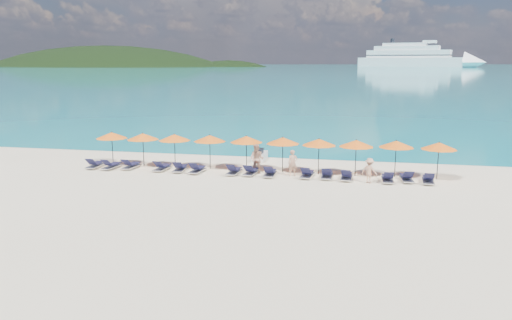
# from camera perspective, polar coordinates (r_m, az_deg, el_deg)

# --- Properties ---
(ground) EXTENTS (1400.00, 1400.00, 0.00)m
(ground) POSITION_cam_1_polar(r_m,az_deg,el_deg) (26.77, -1.32, -3.75)
(ground) COLOR beige
(sea) EXTENTS (1600.00, 1300.00, 0.01)m
(sea) POSITION_cam_1_polar(r_m,az_deg,el_deg) (685.24, 11.52, 10.46)
(sea) COLOR #1FA9B2
(sea) RESTS_ON ground
(headland_main) EXTENTS (374.00, 242.00, 126.50)m
(headland_main) POSITION_cam_1_polar(r_m,az_deg,el_deg) (644.22, -16.68, 6.79)
(headland_main) COLOR black
(headland_main) RESTS_ON ground
(headland_small) EXTENTS (162.00, 126.00, 85.50)m
(headland_small) POSITION_cam_1_polar(r_m,az_deg,el_deg) (607.04, -3.12, 7.28)
(headland_small) COLOR black
(headland_small) RESTS_ON ground
(cruise_ship) EXTENTS (141.46, 63.52, 39.31)m
(cruise_ship) POSITION_cam_1_polar(r_m,az_deg,el_deg) (617.08, 18.33, 11.01)
(cruise_ship) COLOR white
(cruise_ship) RESTS_ON ground
(jetski) EXTENTS (0.87, 2.23, 0.79)m
(jetski) POSITION_cam_1_polar(r_m,az_deg,el_deg) (35.38, 0.43, 0.49)
(jetski) COLOR silver
(jetski) RESTS_ON ground
(beachgoer_a) EXTENTS (0.68, 0.56, 1.61)m
(beachgoer_a) POSITION_cam_1_polar(r_m,az_deg,el_deg) (30.52, 4.22, -0.35)
(beachgoer_a) COLOR tan
(beachgoer_a) RESTS_ON ground
(beachgoer_b) EXTENTS (0.97, 0.65, 1.86)m
(beachgoer_b) POSITION_cam_1_polar(r_m,az_deg,el_deg) (31.03, 0.12, 0.11)
(beachgoer_b) COLOR tan
(beachgoer_b) RESTS_ON ground
(beachgoer_c) EXTENTS (1.05, 0.79, 1.47)m
(beachgoer_c) POSITION_cam_1_polar(r_m,az_deg,el_deg) (29.42, 12.84, -1.19)
(beachgoer_c) COLOR tan
(beachgoer_c) RESTS_ON ground
(umbrella_0) EXTENTS (2.10, 2.10, 2.28)m
(umbrella_0) POSITION_cam_1_polar(r_m,az_deg,el_deg) (34.92, -16.17, 2.72)
(umbrella_0) COLOR black
(umbrella_0) RESTS_ON ground
(umbrella_1) EXTENTS (2.10, 2.10, 2.28)m
(umbrella_1) POSITION_cam_1_polar(r_m,az_deg,el_deg) (33.88, -12.82, 2.64)
(umbrella_1) COLOR black
(umbrella_1) RESTS_ON ground
(umbrella_2) EXTENTS (2.10, 2.10, 2.28)m
(umbrella_2) POSITION_cam_1_polar(r_m,az_deg,el_deg) (33.06, -9.31, 2.56)
(umbrella_2) COLOR black
(umbrella_2) RESTS_ON ground
(umbrella_3) EXTENTS (2.10, 2.10, 2.28)m
(umbrella_3) POSITION_cam_1_polar(r_m,az_deg,el_deg) (32.39, -5.31, 2.48)
(umbrella_3) COLOR black
(umbrella_3) RESTS_ON ground
(umbrella_4) EXTENTS (2.10, 2.10, 2.28)m
(umbrella_4) POSITION_cam_1_polar(r_m,az_deg,el_deg) (31.87, -1.11, 2.39)
(umbrella_4) COLOR black
(umbrella_4) RESTS_ON ground
(umbrella_5) EXTENTS (2.10, 2.10, 2.28)m
(umbrella_5) POSITION_cam_1_polar(r_m,az_deg,el_deg) (31.37, 3.08, 2.23)
(umbrella_5) COLOR black
(umbrella_5) RESTS_ON ground
(umbrella_6) EXTENTS (2.10, 2.10, 2.28)m
(umbrella_6) POSITION_cam_1_polar(r_m,az_deg,el_deg) (30.95, 7.21, 2.03)
(umbrella_6) COLOR black
(umbrella_6) RESTS_ON ground
(umbrella_7) EXTENTS (2.10, 2.10, 2.28)m
(umbrella_7) POSITION_cam_1_polar(r_m,az_deg,el_deg) (30.83, 11.39, 1.86)
(umbrella_7) COLOR black
(umbrella_7) RESTS_ON ground
(umbrella_8) EXTENTS (2.10, 2.10, 2.28)m
(umbrella_8) POSITION_cam_1_polar(r_m,az_deg,el_deg) (31.16, 15.74, 1.76)
(umbrella_8) COLOR black
(umbrella_8) RESTS_ON ground
(umbrella_9) EXTENTS (2.10, 2.10, 2.28)m
(umbrella_9) POSITION_cam_1_polar(r_m,az_deg,el_deg) (31.26, 20.19, 1.52)
(umbrella_9) COLOR black
(umbrella_9) RESTS_ON ground
(lounger_0) EXTENTS (0.68, 1.72, 0.66)m
(lounger_0) POSITION_cam_1_polar(r_m,az_deg,el_deg) (34.48, -17.92, -0.49)
(lounger_0) COLOR silver
(lounger_0) RESTS_ON ground
(lounger_1) EXTENTS (0.77, 1.75, 0.66)m
(lounger_1) POSITION_cam_1_polar(r_m,az_deg,el_deg) (33.85, -16.22, -0.60)
(lounger_1) COLOR silver
(lounger_1) RESTS_ON ground
(lounger_2) EXTENTS (0.75, 1.74, 0.66)m
(lounger_2) POSITION_cam_1_polar(r_m,az_deg,el_deg) (33.58, -14.10, -0.59)
(lounger_2) COLOR silver
(lounger_2) RESTS_ON ground
(lounger_3) EXTENTS (0.76, 1.75, 0.66)m
(lounger_3) POSITION_cam_1_polar(r_m,az_deg,el_deg) (32.59, -10.67, -0.80)
(lounger_3) COLOR silver
(lounger_3) RESTS_ON ground
(lounger_4) EXTENTS (0.75, 1.74, 0.66)m
(lounger_4) POSITION_cam_1_polar(r_m,az_deg,el_deg) (32.14, -8.65, -0.89)
(lounger_4) COLOR silver
(lounger_4) RESTS_ON ground
(lounger_5) EXTENTS (0.73, 1.74, 0.66)m
(lounger_5) POSITION_cam_1_polar(r_m,az_deg,el_deg) (31.62, -6.72, -1.05)
(lounger_5) COLOR silver
(lounger_5) RESTS_ON ground
(lounger_6) EXTENTS (0.74, 1.74, 0.66)m
(lounger_6) POSITION_cam_1_polar(r_m,az_deg,el_deg) (31.00, -2.53, -1.23)
(lounger_6) COLOR silver
(lounger_6) RESTS_ON ground
(lounger_7) EXTENTS (0.79, 1.75, 0.66)m
(lounger_7) POSITION_cam_1_polar(r_m,az_deg,el_deg) (30.80, -0.57, -1.30)
(lounger_7) COLOR silver
(lounger_7) RESTS_ON ground
(lounger_8) EXTENTS (0.64, 1.71, 0.66)m
(lounger_8) POSITION_cam_1_polar(r_m,az_deg,el_deg) (30.45, 1.61, -1.45)
(lounger_8) COLOR silver
(lounger_8) RESTS_ON ground
(lounger_9) EXTENTS (0.76, 1.75, 0.66)m
(lounger_9) POSITION_cam_1_polar(r_m,az_deg,el_deg) (30.26, 5.87, -1.58)
(lounger_9) COLOR silver
(lounger_9) RESTS_ON ground
(lounger_10) EXTENTS (0.63, 1.70, 0.66)m
(lounger_10) POSITION_cam_1_polar(r_m,az_deg,el_deg) (30.23, 8.10, -1.65)
(lounger_10) COLOR silver
(lounger_10) RESTS_ON ground
(lounger_11) EXTENTS (0.70, 1.73, 0.66)m
(lounger_11) POSITION_cam_1_polar(r_m,az_deg,el_deg) (30.02, 10.31, -1.82)
(lounger_11) COLOR silver
(lounger_11) RESTS_ON ground
(lounger_12) EXTENTS (0.67, 1.72, 0.66)m
(lounger_12) POSITION_cam_1_polar(r_m,az_deg,el_deg) (29.97, 14.82, -2.03)
(lounger_12) COLOR silver
(lounger_12) RESTS_ON ground
(lounger_13) EXTENTS (0.78, 1.75, 0.66)m
(lounger_13) POSITION_cam_1_polar(r_m,az_deg,el_deg) (30.44, 16.83, -1.94)
(lounger_13) COLOR silver
(lounger_13) RESTS_ON ground
(lounger_14) EXTENTS (0.72, 1.73, 0.66)m
(lounger_14) POSITION_cam_1_polar(r_m,az_deg,el_deg) (30.39, 19.08, -2.10)
(lounger_14) COLOR silver
(lounger_14) RESTS_ON ground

